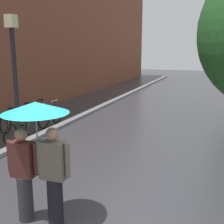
{
  "coord_description": "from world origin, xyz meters",
  "views": [
    {
      "loc": [
        2.41,
        -3.6,
        2.91
      ],
      "look_at": [
        -0.12,
        3.06,
        1.35
      ],
      "focal_mm": 45.33,
      "sensor_mm": 36.0,
      "label": 1
    }
  ],
  "objects": [
    {
      "name": "parked_bicycle_3",
      "position": [
        -4.17,
        5.15,
        0.38
      ],
      "size": [
        1.11,
        0.75,
        0.96
      ],
      "color": "black",
      "rests_on": "ground"
    },
    {
      "name": "couple_under_umbrella",
      "position": [
        -0.29,
        0.06,
        1.38
      ],
      "size": [
        1.16,
        1.08,
        2.11
      ],
      "color": "#2D2D33",
      "rests_on": "ground"
    },
    {
      "name": "kerb_strip",
      "position": [
        -3.2,
        10.0,
        0.06
      ],
      "size": [
        0.3,
        36.0,
        0.12
      ],
      "primitive_type": "cube",
      "color": "slate",
      "rests_on": "ground"
    },
    {
      "name": "parked_bicycle_2",
      "position": [
        -4.05,
        4.16,
        0.38
      ],
      "size": [
        1.14,
        0.8,
        0.96
      ],
      "color": "black",
      "rests_on": "ground"
    },
    {
      "name": "parked_bicycle_4",
      "position": [
        -4.14,
        6.02,
        0.38
      ],
      "size": [
        1.09,
        0.71,
        0.96
      ],
      "color": "black",
      "rests_on": "ground"
    },
    {
      "name": "street_lamp_post",
      "position": [
        -2.6,
        2.44,
        2.24
      ],
      "size": [
        0.24,
        0.24,
        3.78
      ],
      "color": "black",
      "rests_on": "ground"
    }
  ]
}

